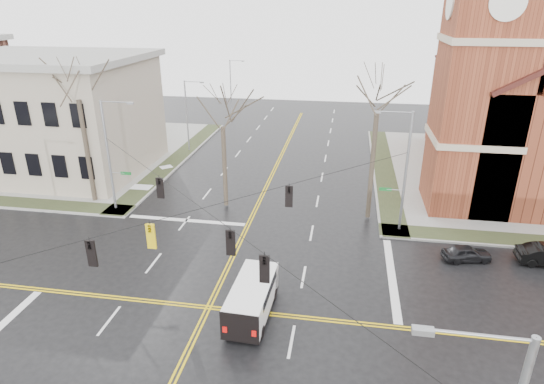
% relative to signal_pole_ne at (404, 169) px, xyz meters
% --- Properties ---
extents(ground, '(120.00, 120.00, 0.00)m').
position_rel_signal_pole_ne_xyz_m(ground, '(-11.32, -11.50, -4.95)').
color(ground, black).
rests_on(ground, ground).
extents(sidewalks, '(80.00, 80.00, 0.17)m').
position_rel_signal_pole_ne_xyz_m(sidewalks, '(-11.32, -11.50, -4.87)').
color(sidewalks, gray).
rests_on(sidewalks, ground).
extents(road_markings, '(100.00, 100.00, 0.01)m').
position_rel_signal_pole_ne_xyz_m(road_markings, '(-11.32, -11.50, -4.94)').
color(road_markings, gold).
rests_on(road_markings, ground).
extents(civic_building_a, '(18.00, 14.00, 11.00)m').
position_rel_signal_pole_ne_xyz_m(civic_building_a, '(-33.32, 8.50, 0.55)').
color(civic_building_a, '#9F937E').
rests_on(civic_building_a, ground).
extents(signal_pole_ne, '(2.75, 0.22, 9.00)m').
position_rel_signal_pole_ne_xyz_m(signal_pole_ne, '(0.00, 0.00, 0.00)').
color(signal_pole_ne, gray).
rests_on(signal_pole_ne, ground).
extents(signal_pole_nw, '(2.75, 0.22, 9.00)m').
position_rel_signal_pole_ne_xyz_m(signal_pole_nw, '(-22.64, 0.00, 0.00)').
color(signal_pole_nw, gray).
rests_on(signal_pole_nw, ground).
extents(span_wires, '(23.02, 23.02, 0.03)m').
position_rel_signal_pole_ne_xyz_m(span_wires, '(-11.32, -11.50, 1.25)').
color(span_wires, black).
rests_on(span_wires, ground).
extents(traffic_signals, '(8.21, 8.26, 1.30)m').
position_rel_signal_pole_ne_xyz_m(traffic_signals, '(-11.32, -12.17, 0.50)').
color(traffic_signals, black).
rests_on(traffic_signals, ground).
extents(streetlight_north_a, '(2.30, 0.20, 8.00)m').
position_rel_signal_pole_ne_xyz_m(streetlight_north_a, '(-21.97, 16.50, -0.48)').
color(streetlight_north_a, gray).
rests_on(streetlight_north_a, ground).
extents(streetlight_north_b, '(2.30, 0.20, 8.00)m').
position_rel_signal_pole_ne_xyz_m(streetlight_north_b, '(-21.97, 36.50, -0.48)').
color(streetlight_north_b, gray).
rests_on(streetlight_north_b, ground).
extents(cargo_van, '(2.20, 5.24, 1.96)m').
position_rel_signal_pole_ne_xyz_m(cargo_van, '(-8.73, -11.53, -3.79)').
color(cargo_van, white).
rests_on(cargo_van, ground).
extents(parked_car_a, '(3.40, 1.96, 1.09)m').
position_rel_signal_pole_ne_xyz_m(parked_car_a, '(4.20, -3.71, -4.41)').
color(parked_car_a, black).
rests_on(parked_car_a, ground).
extents(tree_nw_far, '(4.00, 4.00, 13.01)m').
position_rel_signal_pole_ne_xyz_m(tree_nw_far, '(-25.44, 1.27, 4.45)').
color(tree_nw_far, '#332820').
rests_on(tree_nw_far, ground).
extents(tree_nw_near, '(4.00, 4.00, 10.13)m').
position_rel_signal_pole_ne_xyz_m(tree_nw_near, '(-13.89, 2.14, 2.40)').
color(tree_nw_near, '#332820').
rests_on(tree_nw_near, ground).
extents(tree_ne, '(4.00, 4.00, 12.90)m').
position_rel_signal_pole_ne_xyz_m(tree_ne, '(-2.12, 1.76, 4.37)').
color(tree_ne, '#332820').
rests_on(tree_ne, ground).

